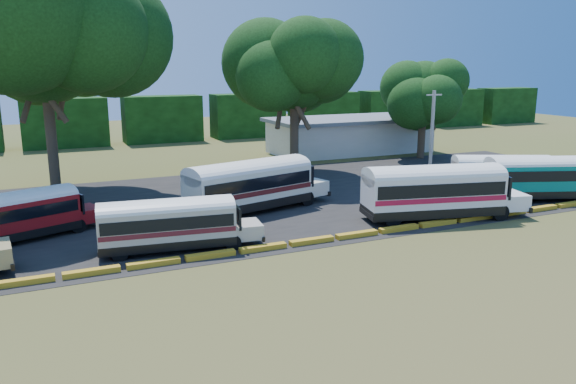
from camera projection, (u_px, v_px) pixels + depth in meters
name	position (u px, v px, depth m)	size (l,w,h in m)	color
ground	(343.00, 245.00, 31.90)	(160.00, 160.00, 0.00)	#3E4E1A
asphalt_strip	(276.00, 198.00, 42.96)	(64.00, 24.00, 0.02)	black
curb	(335.00, 238.00, 32.75)	(53.70, 0.45, 0.30)	orange
terminal_building	(350.00, 135.00, 65.31)	(19.00, 9.00, 4.00)	silver
treeline_backdrop	(162.00, 119.00, 73.89)	(130.00, 4.00, 6.00)	black
bus_red	(14.00, 213.00, 32.23)	(9.12, 5.28, 2.94)	black
bus_cream_west	(171.00, 222.00, 30.60)	(9.11, 3.30, 2.93)	black
bus_cream_east	(252.00, 183.00, 38.70)	(11.39, 5.47, 3.64)	black
bus_white_red	(436.00, 189.00, 36.78)	(11.43, 5.13, 3.65)	black
bus_white_blue	(504.00, 172.00, 44.62)	(9.27, 5.89, 3.02)	black
bus_teal	(546.00, 175.00, 42.05)	(10.43, 5.81, 3.35)	black
tree_west	(41.00, 26.00, 41.06)	(15.34, 15.34, 18.45)	#3E2D1F
tree_center	(294.00, 67.00, 49.80)	(10.20, 10.20, 13.57)	#3E2D1F
tree_east	(424.00, 90.00, 59.89)	(8.25, 8.25, 10.41)	#3E2D1F
utility_pole	(432.00, 134.00, 49.62)	(1.60, 0.30, 7.82)	#99968B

